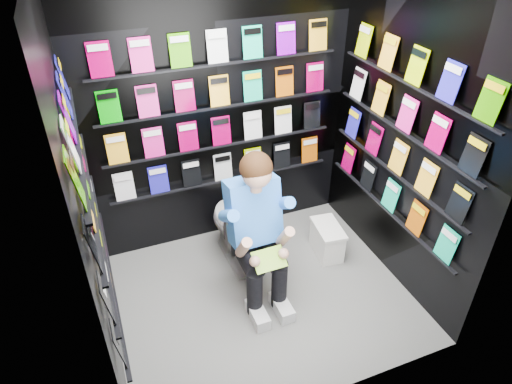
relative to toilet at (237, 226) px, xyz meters
name	(u,v)px	position (x,y,z in m)	size (l,w,h in m)	color
floor	(262,296)	(0.02, -0.55, -0.37)	(2.40, 2.40, 0.00)	slate
wall_back	(219,111)	(0.02, 0.45, 0.93)	(2.40, 0.04, 2.60)	black
wall_front	(335,255)	(0.02, -1.55, 0.93)	(2.40, 0.04, 2.60)	black
wall_left	(83,202)	(-1.18, -0.55, 0.93)	(0.04, 2.00, 2.60)	black
wall_right	(406,136)	(1.22, -0.55, 0.93)	(0.04, 2.00, 2.60)	black
comics_back	(220,111)	(0.02, 0.42, 0.94)	(2.10, 0.06, 1.37)	#B85209
comics_left	(88,200)	(-1.15, -0.55, 0.94)	(0.06, 1.70, 1.37)	#B85209
comics_right	(403,136)	(1.19, -0.55, 0.94)	(0.06, 1.70, 1.37)	#B85209
toilet	(237,226)	(0.00, 0.00, 0.00)	(0.42, 0.75, 0.73)	white
longbox	(327,241)	(0.80, -0.25, -0.23)	(0.21, 0.37, 0.28)	white
longbox_lid	(328,228)	(0.80, -0.25, -0.07)	(0.22, 0.39, 0.03)	white
reader	(252,211)	(0.00, -0.38, 0.42)	(0.55, 0.81, 1.49)	#327AF0
held_comic	(269,259)	(0.00, -0.73, 0.21)	(0.25, 0.01, 0.17)	green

